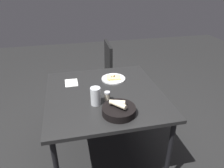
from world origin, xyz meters
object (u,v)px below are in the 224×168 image
Objects in this scene: beer_glass at (96,97)px; pizza_plate at (113,78)px; chair_near at (100,72)px; dining_table at (104,98)px; bread_basket at (119,110)px; pepper_shaker at (107,97)px.

pizza_plate is at bearing 149.29° from beer_glass.
chair_near is at bearing -177.73° from pizza_plate.
bread_basket reaches higher than dining_table.
chair_near reaches higher than pepper_shaker.
chair_near is (-1.10, 0.21, -0.29)m from beer_glass.
pizza_plate is 0.58m from bread_basket.
chair_near reaches higher than bread_basket.
pepper_shaker is (0.37, -0.14, 0.03)m from pizza_plate.
pepper_shaker is at bearing -20.23° from pizza_plate.
beer_glass is (0.40, -0.24, 0.05)m from pizza_plate.
pizza_plate is 0.47m from beer_glass.
beer_glass reaches higher than dining_table.
beer_glass is (0.16, -0.10, 0.12)m from dining_table.
dining_table is 0.29m from pizza_plate.
dining_table is 4.10× the size of bread_basket.
chair_near reaches higher than dining_table.
beer_glass is at bearing -10.97° from chair_near.
beer_glass is (-0.17, -0.15, 0.03)m from bread_basket.
pizza_plate is 0.27× the size of chair_near.
beer_glass is 0.17× the size of chair_near.
chair_near reaches higher than pizza_plate.
pepper_shaker reaches higher than pizza_plate.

